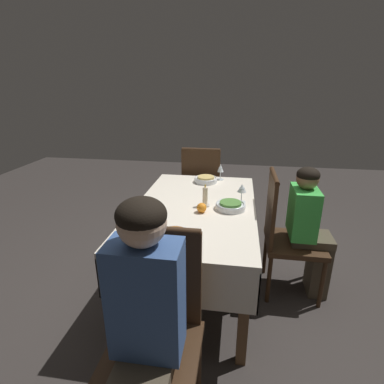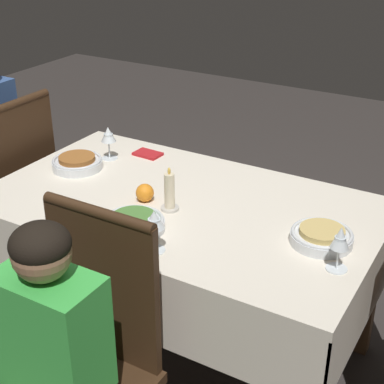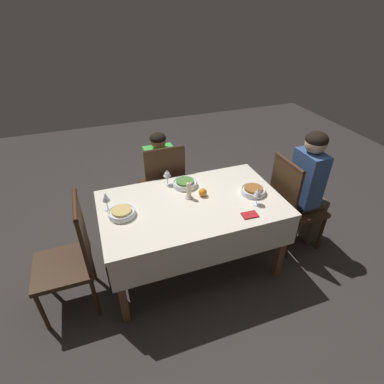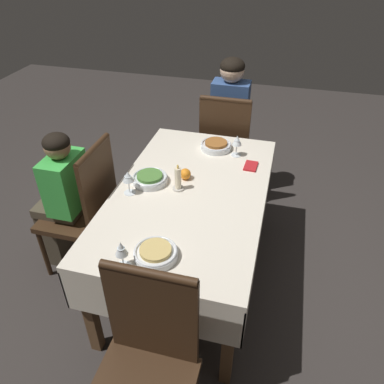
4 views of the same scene
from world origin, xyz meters
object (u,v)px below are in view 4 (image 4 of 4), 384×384
(chair_north, at_px, (86,206))
(wine_glass_north, at_px, (128,177))
(bowl_north, at_px, (150,178))
(candle_centerpiece, at_px, (178,180))
(wine_glass_east, at_px, (237,141))
(wine_glass_west, at_px, (121,250))
(dining_table, at_px, (190,203))
(person_adult_denim, at_px, (230,119))
(chair_west, at_px, (145,365))
(bowl_east, at_px, (216,145))
(napkin_red_folded, at_px, (251,166))
(chair_east, at_px, (226,144))
(bowl_west, at_px, (156,253))
(orange_fruit, at_px, (185,174))
(person_child_green, at_px, (61,197))

(chair_north, distance_m, wine_glass_north, 0.47)
(bowl_north, bearing_deg, candle_centerpiece, -98.27)
(wine_glass_east, distance_m, wine_glass_west, 1.21)
(bowl_north, height_order, wine_glass_north, wine_glass_north)
(dining_table, height_order, person_adult_denim, person_adult_denim)
(chair_west, height_order, wine_glass_east, chair_west)
(bowl_east, height_order, napkin_red_folded, bowl_east)
(person_adult_denim, height_order, wine_glass_north, person_adult_denim)
(dining_table, relative_size, chair_east, 1.55)
(wine_glass_north, xyz_separation_m, candle_centerpiece, (0.11, -0.27, -0.04))
(chair_west, height_order, bowl_west, chair_west)
(chair_east, bearing_deg, bowl_east, 90.25)
(person_adult_denim, xyz_separation_m, candle_centerpiece, (-1.16, 0.12, 0.11))
(wine_glass_north, distance_m, orange_fruit, 0.37)
(wine_glass_north, relative_size, orange_fruit, 2.13)
(chair_north, height_order, bowl_west, chair_north)
(chair_east, relative_size, bowl_west, 4.57)
(wine_glass_north, bearing_deg, candle_centerpiece, -67.31)
(wine_glass_north, distance_m, wine_glass_west, 0.59)
(chair_east, bearing_deg, person_adult_denim, -90.00)
(wine_glass_east, xyz_separation_m, candle_centerpiece, (-0.49, 0.27, -0.04))
(chair_north, bearing_deg, candle_centerpiece, 96.66)
(bowl_west, xyz_separation_m, orange_fruit, (0.70, 0.05, 0.01))
(napkin_red_folded, bearing_deg, candle_centerpiece, 133.03)
(dining_table, relative_size, chair_north, 1.55)
(dining_table, bearing_deg, wine_glass_west, 167.73)
(wine_glass_north, relative_size, napkin_red_folded, 1.18)
(chair_east, bearing_deg, chair_north, 55.61)
(person_adult_denim, relative_size, wine_glass_west, 7.85)
(person_child_green, distance_m, bowl_east, 1.12)
(person_child_green, height_order, bowl_east, person_child_green)
(dining_table, relative_size, wine_glass_east, 10.02)
(chair_west, relative_size, bowl_north, 4.46)
(bowl_north, bearing_deg, chair_north, 103.24)
(dining_table, distance_m, wine_glass_west, 0.71)
(chair_east, bearing_deg, candle_centerpiece, 83.30)
(wine_glass_north, distance_m, bowl_west, 0.57)
(person_adult_denim, bearing_deg, chair_west, 90.72)
(chair_west, height_order, wine_glass_north, chair_west)
(chair_west, xyz_separation_m, candle_centerpiece, (1.00, 0.14, 0.27))
(dining_table, relative_size, wine_glass_west, 9.87)
(bowl_east, xyz_separation_m, candle_centerpiece, (-0.55, 0.12, 0.04))
(candle_centerpiece, bearing_deg, bowl_west, -174.37)
(bowl_west, relative_size, orange_fruit, 3.03)
(chair_west, bearing_deg, bowl_north, 108.10)
(wine_glass_west, bearing_deg, orange_fruit, -5.91)
(chair_west, bearing_deg, chair_east, 90.78)
(bowl_north, xyz_separation_m, wine_glass_north, (-0.14, 0.08, 0.08))
(chair_east, relative_size, napkin_red_folded, 7.68)
(chair_north, bearing_deg, bowl_west, 53.17)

